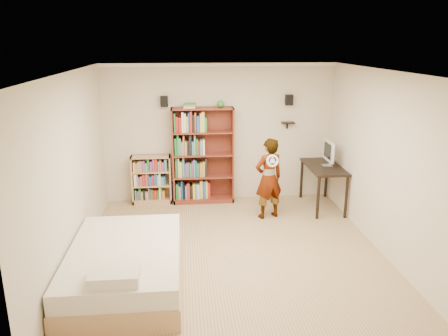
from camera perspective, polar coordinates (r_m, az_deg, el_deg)
The scene contains 14 objects.
ground at distance 6.71m, azimuth 1.26°, elevation -11.23°, with size 4.50×5.00×0.01m, color tan.
room_shell at distance 6.10m, azimuth 1.36°, elevation 3.61°, with size 4.52×5.02×2.71m.
crown_molding at distance 5.97m, azimuth 1.42°, elevation 12.16°, with size 4.50×5.00×0.06m.
speaker_left at distance 8.39m, azimuth -7.82°, elevation 8.61°, with size 0.14×0.12×0.20m, color black.
speaker_right at distance 8.63m, azimuth 8.50°, elevation 8.79°, with size 0.14×0.12×0.20m, color black.
wall_shelf at distance 8.71m, azimuth 8.36°, elevation 5.86°, with size 0.25×0.16×0.03m, color black.
tall_bookshelf at distance 8.52m, azimuth -2.76°, elevation 1.60°, with size 1.19×0.35×1.88m, color maroon, non-canonical shape.
low_bookshelf at distance 8.69m, azimuth -9.44°, elevation -1.49°, with size 0.76×0.29×0.96m, color tan, non-canonical shape.
computer_desk at distance 8.57m, azimuth 12.75°, elevation -2.37°, with size 0.61×1.22×0.83m, color black, non-canonical shape.
imac at distance 8.41m, azimuth 13.39°, elevation 1.86°, with size 0.10×0.48×0.48m, color silver, non-canonical shape.
daybed at distance 5.98m, azimuth -12.77°, elevation -11.76°, with size 1.44×2.22×0.65m, color white, non-canonical shape.
person at distance 7.82m, azimuth 5.86°, elevation -1.38°, with size 0.54×0.35×1.47m, color black.
wii_wheel at distance 7.45m, azimuth 6.35°, elevation 0.93°, with size 0.22×0.22×0.04m, color silver.
navy_bag at distance 8.74m, azimuth -5.86°, elevation -3.04°, with size 0.32×0.21×0.44m, color black, non-canonical shape.
Camera 1 is at (-0.71, -5.91, 3.10)m, focal length 35.00 mm.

